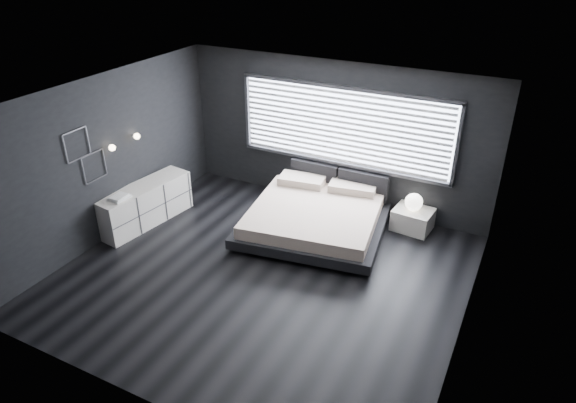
% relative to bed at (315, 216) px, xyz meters
% --- Properties ---
extents(room, '(6.04, 6.00, 2.80)m').
position_rel_bed_xyz_m(room, '(-0.17, -1.60, 1.11)').
color(room, black).
rests_on(room, ground).
extents(window, '(4.14, 0.09, 1.52)m').
position_rel_bed_xyz_m(window, '(0.03, 1.10, 1.32)').
color(window, white).
rests_on(window, ground).
extents(headboard, '(1.96, 0.16, 0.52)m').
position_rel_bed_xyz_m(headboard, '(0.01, 1.04, 0.28)').
color(headboard, black).
rests_on(headboard, ground).
extents(sconce_near, '(0.18, 0.11, 0.11)m').
position_rel_bed_xyz_m(sconce_near, '(-3.05, -1.55, 1.31)').
color(sconce_near, silver).
rests_on(sconce_near, ground).
extents(sconce_far, '(0.18, 0.11, 0.11)m').
position_rel_bed_xyz_m(sconce_far, '(-3.05, -0.95, 1.31)').
color(sconce_far, silver).
rests_on(sconce_far, ground).
extents(wall_art_upper, '(0.01, 0.48, 0.48)m').
position_rel_bed_xyz_m(wall_art_upper, '(-3.14, -2.15, 1.56)').
color(wall_art_upper, '#47474C').
rests_on(wall_art_upper, ground).
extents(wall_art_lower, '(0.01, 0.48, 0.48)m').
position_rel_bed_xyz_m(wall_art_lower, '(-3.14, -1.90, 1.09)').
color(wall_art_lower, '#47474C').
rests_on(wall_art_lower, ground).
extents(bed, '(2.75, 2.66, 0.63)m').
position_rel_bed_xyz_m(bed, '(0.00, 0.00, 0.00)').
color(bed, black).
rests_on(bed, ground).
extents(nightstand, '(0.71, 0.61, 0.39)m').
position_rel_bed_xyz_m(nightstand, '(1.55, 0.84, -0.10)').
color(nightstand, silver).
rests_on(nightstand, ground).
extents(orb_lamp, '(0.31, 0.31, 0.31)m').
position_rel_bed_xyz_m(orb_lamp, '(1.53, 0.84, 0.25)').
color(orb_lamp, white).
rests_on(orb_lamp, nightstand).
extents(dresser, '(0.78, 1.91, 0.74)m').
position_rel_bed_xyz_m(dresser, '(-2.90, -1.14, 0.08)').
color(dresser, silver).
rests_on(dresser, ground).
extents(book_stack, '(0.27, 0.34, 0.07)m').
position_rel_bed_xyz_m(book_stack, '(-2.90, -1.70, 0.48)').
color(book_stack, white).
rests_on(book_stack, dresser).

